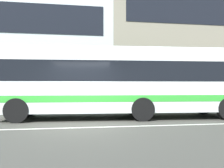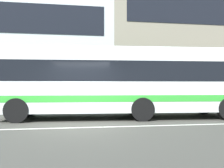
# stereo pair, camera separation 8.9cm
# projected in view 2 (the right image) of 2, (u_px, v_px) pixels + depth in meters

# --- Properties ---
(ground_plane) EXTENTS (160.00, 160.00, 0.00)m
(ground_plane) POSITION_uv_depth(u_px,v_px,m) (80.00, 128.00, 8.77)
(ground_plane) COLOR #44433C
(lane_centre_line) EXTENTS (60.00, 0.16, 0.01)m
(lane_centre_line) POSITION_uv_depth(u_px,v_px,m) (80.00, 128.00, 8.77)
(lane_centre_line) COLOR silver
(lane_centre_line) RESTS_ON ground_plane
(hedge_row_far) EXTENTS (23.01, 1.10, 0.76)m
(hedge_row_far) POSITION_uv_depth(u_px,v_px,m) (16.00, 105.00, 14.53)
(hedge_row_far) COLOR #356F31
(hedge_row_far) RESTS_ON ground_plane
(apartment_block_left) EXTENTS (19.97, 11.76, 11.24)m
(apartment_block_left) POSITION_uv_depth(u_px,v_px,m) (0.00, 43.00, 23.37)
(apartment_block_left) COLOR silver
(apartment_block_left) RESTS_ON ground_plane
(apartment_block_right) EXTENTS (25.10, 11.76, 13.76)m
(apartment_block_right) POSITION_uv_depth(u_px,v_px,m) (219.00, 37.00, 26.90)
(apartment_block_right) COLOR gray
(apartment_block_right) RESTS_ON ground_plane
(transit_bus) EXTENTS (11.16, 3.28, 3.20)m
(transit_bus) POSITION_uv_depth(u_px,v_px,m) (123.00, 80.00, 11.60)
(transit_bus) COLOR silver
(transit_bus) RESTS_ON ground_plane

